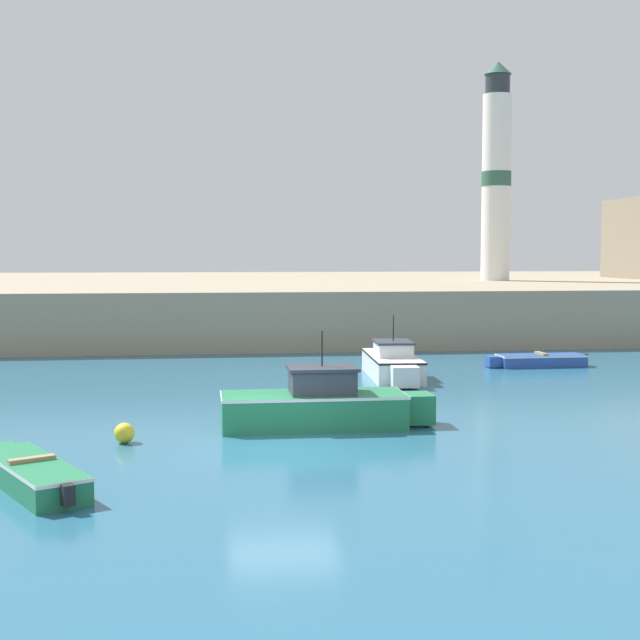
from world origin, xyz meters
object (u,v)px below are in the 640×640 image
at_px(motorboat_green_0, 320,405).
at_px(dinghy_blue_1, 539,360).
at_px(mooring_buoy, 124,433).
at_px(lighthouse, 496,175).
at_px(dinghy_green_4, 30,472).
at_px(motorboat_white_3, 393,363).

height_order(motorboat_green_0, dinghy_blue_1, motorboat_green_0).
distance_m(mooring_buoy, lighthouse, 39.13).
relative_size(dinghy_blue_1, mooring_buoy, 8.58).
bearing_deg(dinghy_green_4, motorboat_green_0, 39.36).
height_order(dinghy_blue_1, mooring_buoy, dinghy_blue_1).
bearing_deg(lighthouse, mooring_buoy, -121.03).
relative_size(dinghy_blue_1, dinghy_green_4, 1.01).
relative_size(mooring_buoy, lighthouse, 0.04).
distance_m(dinghy_blue_1, mooring_buoy, 19.11).
xyz_separation_m(dinghy_blue_1, motorboat_white_3, (-6.27, -2.32, 0.25)).
bearing_deg(mooring_buoy, dinghy_blue_1, 39.67).
xyz_separation_m(motorboat_green_0, dinghy_green_4, (-6.17, -5.06, -0.30)).
distance_m(motorboat_white_3, mooring_buoy, 13.00).
relative_size(motorboat_green_0, dinghy_green_4, 1.35).
relative_size(dinghy_blue_1, motorboat_white_3, 0.74).
relative_size(motorboat_green_0, lighthouse, 0.41).
xyz_separation_m(dinghy_green_4, lighthouse, (21.04, 36.41, 8.91)).
relative_size(motorboat_white_3, lighthouse, 0.41).
distance_m(motorboat_white_3, dinghy_green_4, 16.82).
bearing_deg(lighthouse, dinghy_green_4, -120.02).
distance_m(dinghy_blue_1, motorboat_white_3, 6.69).
height_order(dinghy_blue_1, motorboat_white_3, motorboat_white_3).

